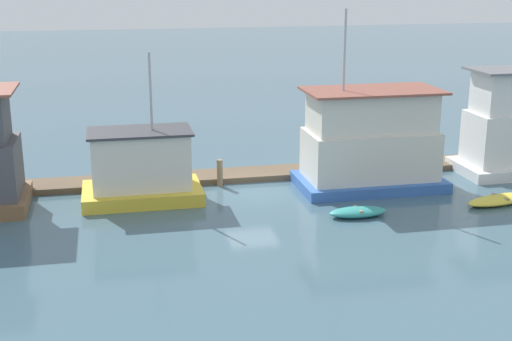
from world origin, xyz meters
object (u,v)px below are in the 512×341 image
object	(u,v)px
houseboat_yellow	(141,169)
dinghy_teal	(358,212)
mooring_post_far_right	(220,173)
dinghy_yellow	(500,200)
houseboat_blue	(370,143)

from	to	relation	value
houseboat_yellow	dinghy_teal	bearing A→B (deg)	-25.55
dinghy_teal	mooring_post_far_right	xyz separation A→B (m)	(-5.38, 5.92, 0.49)
dinghy_yellow	mooring_post_far_right	distance (m)	13.88
dinghy_teal	dinghy_yellow	distance (m)	7.33
houseboat_yellow	dinghy_yellow	bearing A→B (deg)	-13.91
dinghy_teal	dinghy_yellow	world-z (taller)	dinghy_teal
mooring_post_far_right	dinghy_teal	bearing A→B (deg)	-47.74
mooring_post_far_right	houseboat_yellow	bearing A→B (deg)	-160.74
dinghy_teal	houseboat_yellow	bearing A→B (deg)	154.45
houseboat_blue	dinghy_teal	bearing A→B (deg)	-116.30
houseboat_yellow	dinghy_yellow	distance (m)	17.31
dinghy_yellow	mooring_post_far_right	size ratio (longest dim) A/B	2.81
mooring_post_far_right	houseboat_blue	bearing A→B (deg)	-12.56
houseboat_yellow	dinghy_teal	distance (m)	10.54
dinghy_teal	mooring_post_far_right	world-z (taller)	mooring_post_far_right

